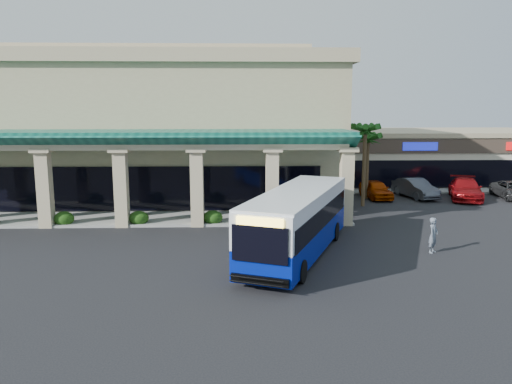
{
  "coord_description": "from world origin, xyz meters",
  "views": [
    {
      "loc": [
        -0.45,
        -24.33,
        7.1
      ],
      "look_at": [
        0.51,
        4.43,
        2.2
      ],
      "focal_mm": 35.0,
      "sensor_mm": 36.0,
      "label": 1
    }
  ],
  "objects_px": {
    "pedestrian": "(433,235)",
    "car_white": "(415,188)",
    "transit_bus": "(298,223)",
    "car_red": "(465,189)",
    "car_silver": "(376,189)"
  },
  "relations": [
    {
      "from": "car_silver",
      "to": "car_red",
      "type": "bearing_deg",
      "value": -10.36
    },
    {
      "from": "transit_bus",
      "to": "car_white",
      "type": "height_order",
      "value": "transit_bus"
    },
    {
      "from": "pedestrian",
      "to": "car_silver",
      "type": "bearing_deg",
      "value": 37.38
    },
    {
      "from": "pedestrian",
      "to": "car_white",
      "type": "bearing_deg",
      "value": 25.61
    },
    {
      "from": "transit_bus",
      "to": "car_silver",
      "type": "height_order",
      "value": "transit_bus"
    },
    {
      "from": "car_red",
      "to": "pedestrian",
      "type": "bearing_deg",
      "value": -100.83
    },
    {
      "from": "car_silver",
      "to": "car_white",
      "type": "bearing_deg",
      "value": -1.92
    },
    {
      "from": "pedestrian",
      "to": "car_white",
      "type": "relative_size",
      "value": 0.38
    },
    {
      "from": "car_silver",
      "to": "car_red",
      "type": "distance_m",
      "value": 6.92
    },
    {
      "from": "car_white",
      "to": "car_red",
      "type": "relative_size",
      "value": 0.84
    },
    {
      "from": "pedestrian",
      "to": "car_red",
      "type": "bearing_deg",
      "value": 12.43
    },
    {
      "from": "car_white",
      "to": "transit_bus",
      "type": "bearing_deg",
      "value": -140.74
    },
    {
      "from": "transit_bus",
      "to": "pedestrian",
      "type": "relative_size",
      "value": 6.47
    },
    {
      "from": "transit_bus",
      "to": "car_red",
      "type": "relative_size",
      "value": 2.06
    },
    {
      "from": "transit_bus",
      "to": "car_white",
      "type": "distance_m",
      "value": 18.93
    }
  ]
}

